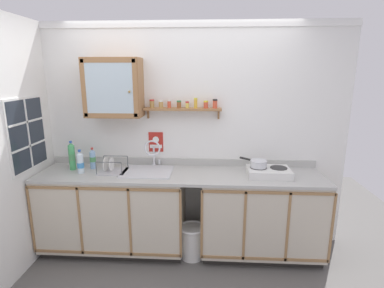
# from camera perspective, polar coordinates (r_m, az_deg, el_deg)

# --- Properties ---
(floor) EXTENTS (6.05, 6.05, 0.00)m
(floor) POSITION_cam_1_polar(r_m,az_deg,el_deg) (3.26, -2.99, -23.51)
(floor) COLOR #565451
(floor) RESTS_ON ground
(back_wall) EXTENTS (3.65, 0.07, 2.49)m
(back_wall) POSITION_cam_1_polar(r_m,az_deg,el_deg) (3.43, -1.84, 1.61)
(back_wall) COLOR white
(back_wall) RESTS_ON ground
(lower_cabinet_run) EXTENTS (1.57, 0.62, 0.88)m
(lower_cabinet_run) POSITION_cam_1_polar(r_m,az_deg,el_deg) (3.53, -14.52, -12.35)
(lower_cabinet_run) COLOR black
(lower_cabinet_run) RESTS_ON ground
(lower_cabinet_run_right) EXTENTS (1.29, 0.62, 0.88)m
(lower_cabinet_run_right) POSITION_cam_1_polar(r_m,az_deg,el_deg) (3.42, 12.93, -13.16)
(lower_cabinet_run_right) COLOR black
(lower_cabinet_run_right) RESTS_ON ground
(countertop) EXTENTS (3.01, 0.64, 0.03)m
(countertop) POSITION_cam_1_polar(r_m,az_deg,el_deg) (3.21, -2.33, -5.85)
(countertop) COLOR #B2B2AD
(countertop) RESTS_ON lower_cabinet_run
(backsplash) EXTENTS (3.01, 0.02, 0.08)m
(backsplash) POSITION_cam_1_polar(r_m,az_deg,el_deg) (3.47, -1.85, -3.39)
(backsplash) COLOR #B2B2AD
(backsplash) RESTS_ON countertop
(sink) EXTENTS (0.53, 0.48, 0.44)m
(sink) POSITION_cam_1_polar(r_m,az_deg,el_deg) (3.30, -8.29, -5.47)
(sink) COLOR silver
(sink) RESTS_ON countertop
(hot_plate_stove) EXTENTS (0.44, 0.31, 0.08)m
(hot_plate_stove) POSITION_cam_1_polar(r_m,az_deg,el_deg) (3.22, 14.36, -5.18)
(hot_plate_stove) COLOR silver
(hot_plate_stove) RESTS_ON countertop
(saucepan) EXTENTS (0.27, 0.24, 0.07)m
(saucepan) POSITION_cam_1_polar(r_m,az_deg,el_deg) (3.20, 12.46, -3.61)
(saucepan) COLOR silver
(saucepan) RESTS_ON hot_plate_stove
(bottle_soda_green_0) EXTENTS (0.07, 0.07, 0.32)m
(bottle_soda_green_0) POSITION_cam_1_polar(r_m,az_deg,el_deg) (3.54, -21.84, -2.19)
(bottle_soda_green_0) COLOR #4CB266
(bottle_soda_green_0) RESTS_ON countertop
(bottle_water_clear_1) EXTENTS (0.07, 0.07, 0.26)m
(bottle_water_clear_1) POSITION_cam_1_polar(r_m,az_deg,el_deg) (3.40, -20.44, -3.35)
(bottle_water_clear_1) COLOR silver
(bottle_water_clear_1) RESTS_ON countertop
(bottle_water_blue_2) EXTENTS (0.07, 0.07, 0.24)m
(bottle_water_blue_2) POSITION_cam_1_polar(r_m,az_deg,el_deg) (3.51, -18.33, -2.70)
(bottle_water_blue_2) COLOR #8CB7E0
(bottle_water_blue_2) RESTS_ON countertop
(dish_rack) EXTENTS (0.29, 0.26, 0.17)m
(dish_rack) POSITION_cam_1_polar(r_m,az_deg,el_deg) (3.35, -15.02, -4.61)
(dish_rack) COLOR #B2B2B7
(dish_rack) RESTS_ON countertop
(wall_cabinet) EXTENTS (0.60, 0.30, 0.62)m
(wall_cabinet) POSITION_cam_1_polar(r_m,az_deg,el_deg) (3.34, -14.69, 10.29)
(wall_cabinet) COLOR #996B42
(spice_shelf) EXTENTS (0.84, 0.14, 0.23)m
(spice_shelf) POSITION_cam_1_polar(r_m,az_deg,el_deg) (3.28, -1.77, 6.92)
(spice_shelf) COLOR #996B42
(warning_sign) EXTENTS (0.16, 0.01, 0.23)m
(warning_sign) POSITION_cam_1_polar(r_m,az_deg,el_deg) (3.46, -6.87, 0.35)
(warning_sign) COLOR #B2261E
(window) EXTENTS (0.03, 0.61, 0.73)m
(window) POSITION_cam_1_polar(r_m,az_deg,el_deg) (3.44, -28.83, 1.68)
(window) COLOR #262D38
(trash_bin) EXTENTS (0.29, 0.29, 0.36)m
(trash_bin) POSITION_cam_1_polar(r_m,az_deg,el_deg) (3.40, 0.05, -17.89)
(trash_bin) COLOR silver
(trash_bin) RESTS_ON ground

